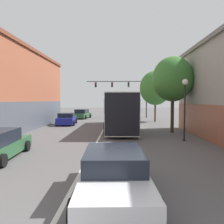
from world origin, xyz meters
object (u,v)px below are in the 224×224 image
(street_lamp, at_px, (185,99))
(street_tree_far, at_px, (155,88))
(hatchback_foreground, at_px, (114,175))
(parked_car_left_near, at_px, (67,119))
(traffic_signal_gantry, at_px, (126,89))
(street_tree_near, at_px, (173,79))
(bus, at_px, (121,109))
(parked_car_left_mid, at_px, (82,114))

(street_lamp, bearing_deg, street_tree_far, 89.08)
(hatchback_foreground, relative_size, street_tree_far, 0.68)
(hatchback_foreground, xyz_separation_m, parked_car_left_near, (-5.81, 18.32, 0.02))
(traffic_signal_gantry, bearing_deg, hatchback_foreground, -92.30)
(street_tree_near, xyz_separation_m, street_tree_far, (0.12, 9.56, -0.19))
(bus, height_order, street_lamp, street_lamp)
(hatchback_foreground, distance_m, street_tree_near, 13.95)
(bus, distance_m, street_tree_far, 8.79)
(traffic_signal_gantry, height_order, street_tree_near, street_tree_near)
(street_lamp, relative_size, street_tree_far, 0.64)
(bus, bearing_deg, street_tree_near, -119.40)
(parked_car_left_near, height_order, street_tree_far, street_tree_far)
(bus, height_order, hatchback_foreground, bus)
(parked_car_left_mid, xyz_separation_m, traffic_signal_gantry, (6.64, 1.85, 3.91))
(bus, relative_size, parked_car_left_near, 2.85)
(parked_car_left_near, bearing_deg, traffic_signal_gantry, -39.66)
(bus, xyz_separation_m, street_lamp, (4.28, -6.23, 0.96))
(traffic_signal_gantry, distance_m, street_tree_far, 7.46)
(bus, distance_m, hatchback_foreground, 15.02)
(street_tree_near, bearing_deg, parked_car_left_near, 151.17)
(traffic_signal_gantry, relative_size, street_lamp, 2.29)
(bus, xyz_separation_m, hatchback_foreground, (-0.30, -14.97, -1.27))
(parked_car_left_near, height_order, parked_car_left_mid, parked_car_left_mid)
(hatchback_foreground, xyz_separation_m, street_tree_far, (4.79, 22.11, 3.72))
(street_tree_near, bearing_deg, traffic_signal_gantry, 102.37)
(bus, xyz_separation_m, street_tree_far, (4.49, 7.14, 2.45))
(street_lamp, xyz_separation_m, street_tree_far, (0.22, 13.38, 1.49))
(traffic_signal_gantry, bearing_deg, parked_car_left_mid, -164.45)
(traffic_signal_gantry, distance_m, street_tree_near, 16.45)
(bus, height_order, traffic_signal_gantry, traffic_signal_gantry)
(bus, relative_size, parked_car_left_mid, 2.74)
(street_lamp, bearing_deg, bus, 124.46)
(street_tree_far, bearing_deg, traffic_signal_gantry, 119.23)
(traffic_signal_gantry, bearing_deg, street_lamp, -80.23)
(street_lamp, height_order, street_tree_near, street_tree_near)
(hatchback_foreground, distance_m, parked_car_left_mid, 27.33)
(bus, height_order, parked_car_left_mid, bus)
(parked_car_left_near, bearing_deg, street_lamp, -138.32)
(hatchback_foreground, relative_size, street_tree_near, 0.69)
(street_lamp, bearing_deg, street_tree_near, 88.53)
(parked_car_left_near, bearing_deg, bus, -124.38)
(street_tree_near, distance_m, street_tree_far, 9.57)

